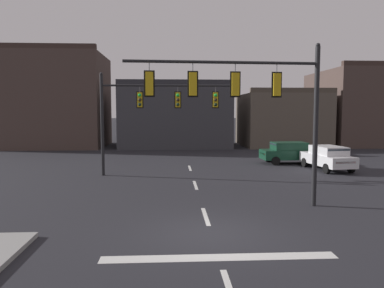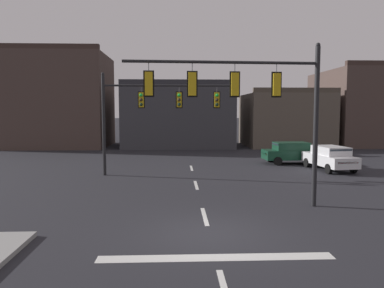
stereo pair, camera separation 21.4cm
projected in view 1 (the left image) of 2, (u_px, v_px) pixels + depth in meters
name	position (u px, v px, depth m)	size (l,w,h in m)	color
ground_plane	(211.00, 234.00, 12.18)	(400.00, 400.00, 0.00)	#232328
stop_bar_paint	(219.00, 257.00, 10.19)	(6.40, 0.50, 0.01)	silver
lane_centreline	(206.00, 216.00, 14.16)	(0.16, 26.40, 0.01)	silver
signal_mast_near_side	(251.00, 96.00, 15.09)	(7.87, 0.62, 6.67)	black
signal_mast_far_side	(148.00, 106.00, 22.93)	(8.38, 0.43, 6.26)	black
car_lot_nearside	(290.00, 152.00, 28.37)	(4.53, 2.11, 1.61)	#143D28
car_lot_middle	(327.00, 157.00, 25.28)	(2.37, 4.62, 1.61)	silver
building_row	(257.00, 109.00, 43.16)	(56.80, 11.56, 10.53)	#473833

